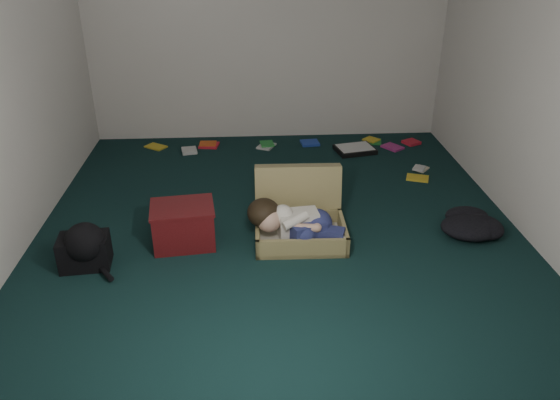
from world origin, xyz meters
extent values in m
plane|color=black|center=(0.00, 0.00, 0.00)|extent=(4.50, 4.50, 0.00)
plane|color=white|center=(0.00, 2.25, 1.30)|extent=(4.50, 0.00, 4.50)
plane|color=white|center=(0.00, -2.25, 1.30)|extent=(4.50, 0.00, 4.50)
plane|color=white|center=(2.00, 0.00, 1.30)|extent=(0.00, 4.50, 4.50)
cube|color=#918450|center=(0.16, -0.21, 0.08)|extent=(0.73, 0.53, 0.16)
cube|color=beige|center=(0.16, -0.21, 0.04)|extent=(0.66, 0.46, 0.02)
cube|color=#918450|center=(0.17, 0.12, 0.26)|extent=(0.72, 0.23, 0.53)
cube|color=silver|center=(0.14, -0.23, 0.17)|extent=(0.33, 0.21, 0.23)
sphere|color=tan|center=(-0.09, -0.26, 0.23)|extent=(0.19, 0.19, 0.19)
ellipsoid|color=black|center=(-0.13, -0.20, 0.27)|extent=(0.26, 0.27, 0.22)
ellipsoid|color=navy|center=(0.29, -0.23, 0.17)|extent=(0.24, 0.27, 0.22)
cube|color=navy|center=(0.21, -0.34, 0.16)|extent=(0.30, 0.22, 0.14)
cube|color=navy|center=(0.36, -0.35, 0.14)|extent=(0.27, 0.20, 0.11)
sphere|color=white|center=(0.46, -0.32, 0.12)|extent=(0.11, 0.11, 0.11)
sphere|color=white|center=(0.46, -0.40, 0.11)|extent=(0.10, 0.10, 0.10)
cylinder|color=tan|center=(0.19, -0.37, 0.22)|extent=(0.19, 0.07, 0.07)
cube|color=#511012|center=(-0.76, -0.18, 0.16)|extent=(0.51, 0.42, 0.31)
cube|color=#511012|center=(-0.76, -0.18, 0.32)|extent=(0.53, 0.44, 0.02)
cube|color=black|center=(0.95, 1.68, 0.03)|extent=(0.47, 0.39, 0.05)
cube|color=white|center=(0.95, 1.68, 0.06)|extent=(0.42, 0.35, 0.01)
cube|color=gold|center=(-1.29, 1.95, 0.01)|extent=(0.19, 0.14, 0.02)
cube|color=red|center=(-0.69, 1.95, 0.01)|extent=(0.24, 0.23, 0.02)
cube|color=silver|center=(-0.03, 1.89, 0.01)|extent=(0.19, 0.22, 0.02)
cube|color=#1E3DA6|center=(0.48, 1.95, 0.01)|extent=(0.20, 0.23, 0.02)
cube|color=#D65219|center=(0.94, 1.73, 0.01)|extent=(0.24, 0.22, 0.02)
cube|color=#248634|center=(1.22, 1.95, 0.01)|extent=(0.20, 0.16, 0.02)
cube|color=#AB2A7A|center=(1.40, 1.76, 0.01)|extent=(0.24, 0.23, 0.02)
cube|color=beige|center=(1.55, 1.15, 0.01)|extent=(0.18, 0.21, 0.02)
cube|color=gold|center=(1.45, 0.92, 0.01)|extent=(0.21, 0.23, 0.02)
cube|color=red|center=(1.65, 1.89, 0.01)|extent=(0.23, 0.21, 0.02)
cube|color=silver|center=(-0.90, 1.79, 0.01)|extent=(0.21, 0.17, 0.02)
camera|label=1|loc=(-0.23, -3.96, 2.29)|focal=35.00mm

